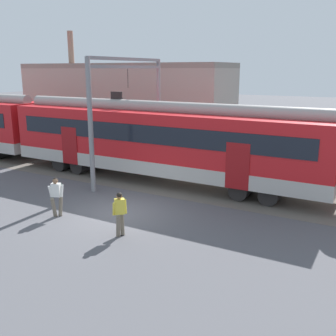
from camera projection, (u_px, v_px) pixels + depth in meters
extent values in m
plane|color=#515156|center=(120.00, 213.00, 16.70)|extent=(160.00, 160.00, 0.00)
cube|color=#605951|center=(20.00, 159.00, 26.68)|extent=(80.00, 4.40, 0.01)
cube|color=#B7B2AD|center=(159.00, 162.00, 21.19)|extent=(18.00, 3.06, 0.70)
cube|color=red|center=(159.00, 134.00, 20.81)|extent=(18.00, 3.00, 2.40)
cube|color=black|center=(143.00, 134.00, 19.48)|extent=(16.56, 0.03, 0.90)
cube|color=maroon|center=(237.00, 166.00, 17.38)|extent=(1.10, 0.04, 2.10)
cube|color=maroon|center=(70.00, 146.00, 22.09)|extent=(1.10, 0.04, 2.10)
cylinder|color=#9C9793|center=(159.00, 108.00, 20.48)|extent=(17.64, 0.70, 0.70)
cube|color=black|center=(116.00, 95.00, 21.63)|extent=(0.70, 0.12, 0.40)
cylinder|color=black|center=(274.00, 190.00, 18.35)|extent=(0.90, 2.40, 0.90)
cylinder|color=black|center=(246.00, 186.00, 19.01)|extent=(0.90, 2.40, 0.90)
cylinder|color=black|center=(89.00, 163.00, 23.66)|extent=(0.90, 2.40, 0.90)
cylinder|color=black|center=(72.00, 160.00, 24.33)|extent=(0.90, 2.40, 0.90)
cylinder|color=black|center=(6.00, 151.00, 27.20)|extent=(0.90, 2.40, 0.90)
cylinder|color=#6B6051|center=(54.00, 207.00, 16.08)|extent=(0.27, 0.38, 0.87)
cylinder|color=#6B6051|center=(61.00, 205.00, 16.32)|extent=(0.27, 0.38, 0.87)
cube|color=silver|center=(56.00, 190.00, 16.03)|extent=(0.42, 0.36, 0.56)
cylinder|color=silver|center=(62.00, 191.00, 16.09)|extent=(0.18, 0.26, 0.52)
cylinder|color=silver|center=(50.00, 192.00, 15.99)|extent=(0.18, 0.26, 0.52)
sphere|color=brown|center=(55.00, 181.00, 15.91)|extent=(0.22, 0.22, 0.22)
sphere|color=black|center=(55.00, 180.00, 15.92)|extent=(0.20, 0.20, 0.20)
cube|color=#235633|center=(58.00, 188.00, 16.19)|extent=(0.32, 0.25, 0.40)
cylinder|color=#6B6051|center=(122.00, 223.00, 14.43)|extent=(0.35, 0.36, 0.87)
cylinder|color=#6B6051|center=(118.00, 227.00, 14.12)|extent=(0.35, 0.36, 0.87)
cube|color=gold|center=(120.00, 206.00, 14.10)|extent=(0.43, 0.42, 0.56)
cylinder|color=gold|center=(114.00, 209.00, 13.99)|extent=(0.24, 0.24, 0.52)
cylinder|color=gold|center=(125.00, 206.00, 14.25)|extent=(0.24, 0.24, 0.52)
sphere|color=#9E7051|center=(119.00, 196.00, 14.03)|extent=(0.22, 0.22, 0.22)
sphere|color=black|center=(119.00, 195.00, 14.00)|extent=(0.20, 0.20, 0.20)
cylinder|color=gray|center=(91.00, 127.00, 18.86)|extent=(0.24, 0.24, 6.50)
cylinder|color=gray|center=(159.00, 114.00, 24.27)|extent=(0.24, 0.24, 6.50)
cube|color=gray|center=(127.00, 59.00, 20.78)|extent=(0.20, 6.40, 0.16)
cube|color=gray|center=(128.00, 67.00, 20.88)|extent=(0.20, 6.40, 0.16)
cylinder|color=black|center=(128.00, 78.00, 21.03)|extent=(0.03, 0.03, 1.00)
cube|color=gray|center=(124.00, 105.00, 33.25)|extent=(18.56, 5.00, 6.00)
cube|color=gray|center=(123.00, 66.00, 32.47)|extent=(18.56, 5.00, 0.40)
cylinder|color=#8C6656|center=(71.00, 50.00, 34.78)|extent=(0.50, 0.50, 3.20)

